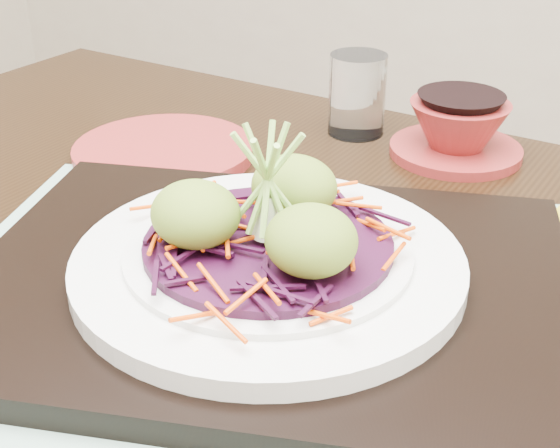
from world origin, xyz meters
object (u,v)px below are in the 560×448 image
at_px(water_glass, 357,95).
at_px(white_plate, 268,262).
at_px(terracotta_bowl_set, 457,132).
at_px(terracotta_side_plate, 164,151).
at_px(serving_tray, 269,284).
at_px(dining_table, 276,393).

bearing_deg(water_glass, white_plate, -80.30).
relative_size(water_glass, terracotta_bowl_set, 0.52).
relative_size(terracotta_side_plate, water_glass, 2.11).
bearing_deg(water_glass, serving_tray, -80.30).
bearing_deg(terracotta_side_plate, white_plate, -42.08).
relative_size(white_plate, terracotta_bowl_set, 1.65).
bearing_deg(serving_tray, terracotta_bowl_set, 65.82).
xyz_separation_m(serving_tray, terracotta_side_plate, (-0.22, 0.20, -0.01)).
distance_m(white_plate, terracotta_side_plate, 0.29).
distance_m(dining_table, terracotta_side_plate, 0.30).
height_order(serving_tray, water_glass, water_glass).
relative_size(white_plate, water_glass, 3.18).
bearing_deg(serving_tray, white_plate, -14.18).
height_order(terracotta_side_plate, terracotta_bowl_set, terracotta_bowl_set).
bearing_deg(terracotta_bowl_set, serving_tray, -100.00).
height_order(dining_table, terracotta_bowl_set, terracotta_bowl_set).
bearing_deg(serving_tray, water_glass, 85.51).
relative_size(serving_tray, terracotta_side_plate, 2.32).
relative_size(serving_tray, terracotta_bowl_set, 2.53).
height_order(dining_table, white_plate, white_plate).
height_order(dining_table, serving_tray, serving_tray).
distance_m(white_plate, terracotta_bowl_set, 0.34).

